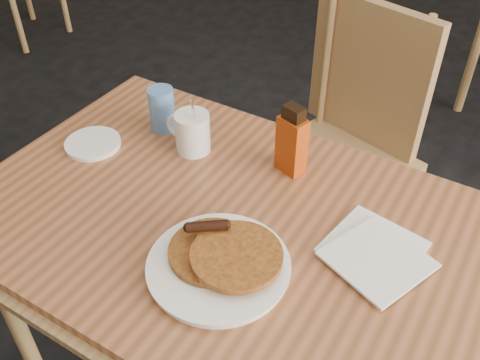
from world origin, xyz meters
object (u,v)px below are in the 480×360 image
object	(u,v)px
chair_main_far	(350,127)
pancake_plate	(220,262)
coffee_mug	(192,131)
main_table	(224,231)
blue_tumbler	(162,109)
syrup_bottle	(292,142)

from	to	relation	value
chair_main_far	pancake_plate	size ratio (longest dim) A/B	3.40
pancake_plate	coffee_mug	distance (m)	0.39
main_table	blue_tumbler	size ratio (longest dim) A/B	10.19
chair_main_far	coffee_mug	bearing A→B (deg)	-96.05
blue_tumbler	syrup_bottle	bearing A→B (deg)	4.79
chair_main_far	blue_tumbler	size ratio (longest dim) A/B	8.14
chair_main_far	blue_tumbler	world-z (taller)	chair_main_far
chair_main_far	pancake_plate	bearing A→B (deg)	-71.58
chair_main_far	coffee_mug	distance (m)	0.65
main_table	blue_tumbler	bearing A→B (deg)	149.47
pancake_plate	syrup_bottle	xyz separation A→B (m)	(-0.04, 0.34, 0.06)
blue_tumbler	chair_main_far	bearing A→B (deg)	59.75
chair_main_far	blue_tumbler	bearing A→B (deg)	-107.28
chair_main_far	pancake_plate	distance (m)	0.87
syrup_bottle	blue_tumbler	world-z (taller)	syrup_bottle
main_table	chair_main_far	world-z (taller)	chair_main_far
syrup_bottle	blue_tumbler	size ratio (longest dim) A/B	1.50
coffee_mug	blue_tumbler	distance (m)	0.12
chair_main_far	syrup_bottle	xyz separation A→B (m)	(0.04, -0.51, 0.27)
syrup_bottle	blue_tumbler	distance (m)	0.36
pancake_plate	syrup_bottle	bearing A→B (deg)	96.08
chair_main_far	coffee_mug	xyz separation A→B (m)	(-0.20, -0.57, 0.24)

